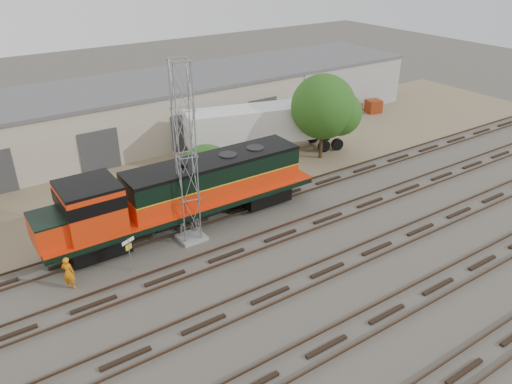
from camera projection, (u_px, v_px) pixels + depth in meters
ground at (295, 247)px, 30.68m from camera, size 140.00×140.00×0.00m
dirt_strip at (185, 166)px, 41.76m from camera, size 80.00×16.00×0.02m
tracks at (327, 270)px, 28.43m from camera, size 80.00×20.40×0.28m
warehouse at (144, 111)px, 46.49m from camera, size 58.40×10.40×5.30m
locomotive at (180, 193)px, 31.65m from camera, size 18.50×3.25×4.45m
signal_tower at (186, 159)px, 29.16m from camera, size 1.65×1.65×11.22m
sign_post at (129, 249)px, 27.89m from camera, size 0.81×0.37×2.11m
worker at (68, 273)px, 26.72m from camera, size 0.83×0.83×1.95m
semi_trailer at (272, 124)px, 42.91m from camera, size 14.41×6.35×4.35m
dumpster_blue at (333, 114)px, 51.70m from camera, size 2.02×1.96×1.50m
dumpster_red at (373, 106)px, 54.30m from camera, size 1.77×1.69×1.40m
tree_mid at (211, 175)px, 36.01m from camera, size 4.42×4.21×4.21m
tree_east at (327, 108)px, 41.25m from camera, size 5.67×5.40×7.28m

